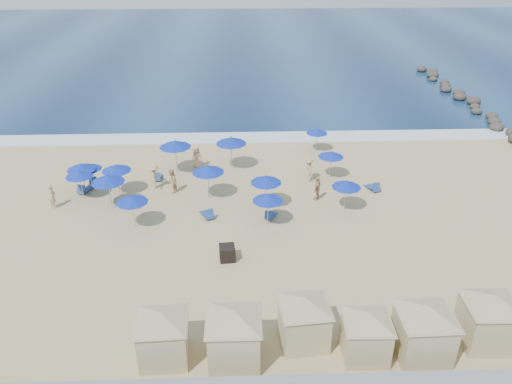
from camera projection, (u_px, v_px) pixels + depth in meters
ground at (240, 233)px, 30.23m from camera, size 160.00×160.00×0.00m
ocean at (237, 45)px, 78.77m from camera, size 160.00×80.00×0.06m
surf_line at (239, 138)px, 43.90m from camera, size 160.00×2.50×0.08m
rock_jetty at (464, 99)px, 52.83m from camera, size 2.56×26.66×0.96m
trash_bin at (227, 253)px, 27.65m from camera, size 0.94×0.94×0.85m
cabana_0 at (162, 329)px, 20.78m from camera, size 4.37×4.37×2.74m
cabana_1 at (234, 329)px, 20.67m from camera, size 4.66×4.66×2.92m
cabana_2 at (304, 314)px, 21.61m from camera, size 4.33×4.33×2.73m
cabana_3 at (367, 329)px, 20.95m from camera, size 4.10×4.10×2.57m
cabana_4 at (425, 324)px, 20.90m from camera, size 4.67×4.67×2.93m
cabana_5 at (490, 313)px, 21.56m from camera, size 4.58×4.58×2.87m
umbrella_0 at (79, 174)px, 33.30m from camera, size 1.89×1.89×2.15m
umbrella_1 at (108, 179)px, 31.95m from camera, size 2.17×2.17×2.47m
umbrella_2 at (89, 166)px, 34.49m from camera, size 1.80×1.80×2.05m
umbrella_3 at (116, 168)px, 33.80m from camera, size 2.02×2.02×2.29m
umbrella_4 at (175, 144)px, 36.65m from camera, size 2.37×2.37×2.70m
umbrella_5 at (208, 169)px, 33.22m from camera, size 2.19×2.19×2.49m
umbrella_6 at (268, 198)px, 30.26m from camera, size 1.91×1.91×2.18m
umbrella_7 at (231, 140)px, 37.31m from camera, size 2.34×2.34×2.66m
umbrella_8 at (266, 180)px, 32.14m from camera, size 2.05×2.05×2.34m
umbrella_9 at (317, 131)px, 40.56m from camera, size 1.79×1.79×2.03m
umbrella_10 at (331, 154)px, 36.13m from camera, size 1.89×1.89×2.15m
umbrella_11 at (347, 184)px, 31.85m from camera, size 1.91×1.91×2.17m
umbrella_12 at (81, 167)px, 34.01m from camera, size 2.00×2.00×2.27m
umbrella_13 at (132, 199)px, 29.99m from camera, size 1.97×1.97×2.24m
beach_chair_0 at (84, 189)px, 34.76m from camera, size 1.00×1.44×0.73m
beach_chair_1 at (94, 180)px, 36.04m from camera, size 0.70×1.25×0.65m
beach_chair_2 at (157, 177)px, 36.56m from camera, size 0.57×1.28×0.70m
beach_chair_3 at (207, 214)px, 31.77m from camera, size 1.06×1.47×0.74m
beach_chair_4 at (270, 215)px, 31.70m from camera, size 0.93×1.29×0.65m
beach_chair_5 at (373, 187)px, 35.07m from camera, size 0.97×1.44×0.73m
beachgoer_0 at (53, 196)px, 32.67m from camera, size 0.52×0.68×1.66m
beachgoer_1 at (172, 181)px, 34.54m from camera, size 0.81×0.95×1.73m
beachgoer_2 at (317, 188)px, 33.62m from camera, size 0.84×1.06×1.69m
beachgoer_3 at (309, 169)px, 36.16m from camera, size 0.74×1.19×1.78m
beachgoer_4 at (197, 157)px, 38.15m from camera, size 1.00×0.95×1.72m
beachgoer_5 at (155, 177)px, 35.07m from camera, size 0.72×1.18×1.77m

